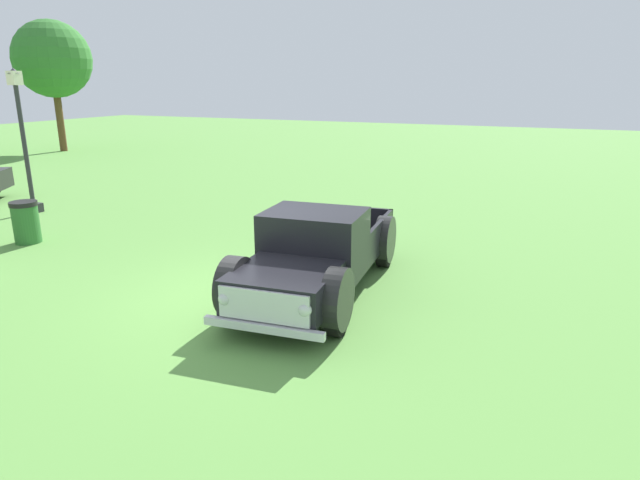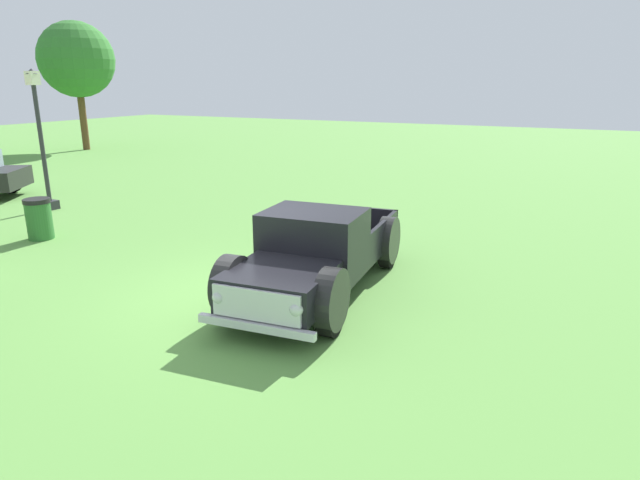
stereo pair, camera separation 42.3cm
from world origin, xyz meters
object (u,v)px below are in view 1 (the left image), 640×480
object	(u,v)px
trash_can	(26,222)
oak_tree_west	(52,59)
lamp_post_near	(24,139)
pickup_truck_foreground	(313,257)

from	to	relation	value
trash_can	oak_tree_west	xyz separation A→B (m)	(12.82, 13.26, 4.12)
lamp_post_near	pickup_truck_foreground	bearing A→B (deg)	-104.28
pickup_truck_foreground	trash_can	xyz separation A→B (m)	(0.31, 7.27, -0.22)
pickup_truck_foreground	oak_tree_west	bearing A→B (deg)	57.41
pickup_truck_foreground	trash_can	distance (m)	7.28
trash_can	oak_tree_west	bearing A→B (deg)	45.97
lamp_post_near	oak_tree_west	world-z (taller)	oak_tree_west
pickup_truck_foreground	lamp_post_near	distance (m)	10.15
pickup_truck_foreground	trash_can	size ratio (longest dim) A/B	5.22
lamp_post_near	trash_can	distance (m)	3.64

